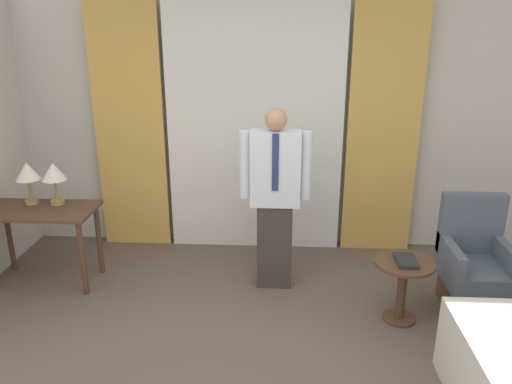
{
  "coord_description": "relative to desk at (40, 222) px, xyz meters",
  "views": [
    {
      "loc": [
        0.29,
        -2.52,
        2.37
      ],
      "look_at": [
        0.07,
        1.5,
        0.97
      ],
      "focal_mm": 35.0,
      "sensor_mm": 36.0,
      "label": 1
    }
  ],
  "objects": [
    {
      "name": "curtain_drape_left",
      "position": [
        0.61,
        0.93,
        0.68
      ],
      "size": [
        0.72,
        0.06,
        2.58
      ],
      "color": "gold",
      "rests_on": "ground_plane"
    },
    {
      "name": "curtain_sheer_center",
      "position": [
        1.92,
        0.93,
        0.68
      ],
      "size": [
        1.8,
        0.06,
        2.58
      ],
      "color": "white",
      "rests_on": "ground_plane"
    },
    {
      "name": "table_lamp_right",
      "position": [
        0.12,
        0.14,
        0.42
      ],
      "size": [
        0.22,
        0.22,
        0.4
      ],
      "color": "#9E7F47",
      "rests_on": "desk"
    },
    {
      "name": "book",
      "position": [
        3.2,
        -0.47,
        -0.06
      ],
      "size": [
        0.16,
        0.26,
        0.03
      ],
      "color": "black",
      "rests_on": "side_table"
    },
    {
      "name": "curtain_drape_right",
      "position": [
        3.22,
        0.93,
        0.68
      ],
      "size": [
        0.72,
        0.06,
        2.58
      ],
      "color": "gold",
      "rests_on": "ground_plane"
    },
    {
      "name": "side_table",
      "position": [
        3.2,
        -0.46,
        -0.25
      ],
      "size": [
        0.48,
        0.48,
        0.53
      ],
      "color": "#4C3323",
      "rests_on": "ground_plane"
    },
    {
      "name": "person",
      "position": [
        2.15,
        0.07,
        0.29
      ],
      "size": [
        0.63,
        0.21,
        1.66
      ],
      "color": "#38332D",
      "rests_on": "ground_plane"
    },
    {
      "name": "wall_back",
      "position": [
        1.92,
        1.06,
        0.74
      ],
      "size": [
        10.0,
        0.06,
        2.7
      ],
      "color": "beige",
      "rests_on": "ground_plane"
    },
    {
      "name": "table_lamp_left",
      "position": [
        -0.12,
        0.14,
        0.42
      ],
      "size": [
        0.22,
        0.22,
        0.4
      ],
      "color": "#9E7F47",
      "rests_on": "desk"
    },
    {
      "name": "desk",
      "position": [
        0.0,
        0.0,
        0.0
      ],
      "size": [
        1.01,
        0.54,
        0.74
      ],
      "color": "#4C3323",
      "rests_on": "ground_plane"
    },
    {
      "name": "armchair",
      "position": [
        3.85,
        -0.22,
        -0.27
      ],
      "size": [
        0.54,
        0.59,
        0.97
      ],
      "color": "#4C3323",
      "rests_on": "ground_plane"
    }
  ]
}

